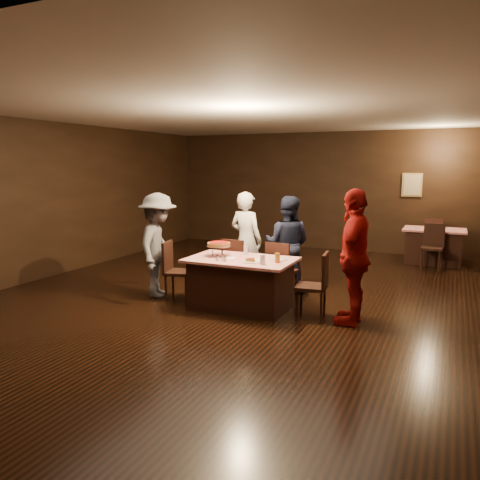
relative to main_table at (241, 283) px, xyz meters
The scene contains 22 objects.
room 1.88m from the main_table, 112.67° to the left, with size 10.00×10.04×3.02m.
main_table is the anchor object (origin of this frame).
back_table 5.44m from the main_table, 62.39° to the left, with size 1.30×0.90×0.77m, color red.
chair_far_left 0.85m from the main_table, 118.07° to the left, with size 0.42×0.42×0.95m, color black.
chair_far_right 0.85m from the main_table, 61.93° to the left, with size 0.42×0.42×0.95m, color black.
chair_end_left 1.10m from the main_table, behind, with size 0.42×0.42×0.95m, color black.
chair_end_right 1.10m from the main_table, ahead, with size 0.42×0.42×0.95m, color black.
chair_back_near 4.83m from the main_table, 58.54° to the left, with size 0.42×0.42×0.95m, color black.
chair_back_far 5.98m from the main_table, 65.06° to the left, with size 0.42×0.42×0.95m, color black.
diner_white_jacket 1.30m from the main_table, 110.33° to the left, with size 0.62×0.41×1.71m, color white.
diner_navy_hoodie 1.36m from the main_table, 76.10° to the left, with size 0.80×0.63×1.65m, color #171C31.
diner_grey_knit 1.59m from the main_table, behind, with size 1.11×0.64×1.72m, color slate.
diner_red_shirt 1.77m from the main_table, ahead, with size 1.09×0.45×1.86m, color #98100D.
pizza_stand 0.70m from the main_table, behind, with size 0.38×0.38×0.22m.
plate_with_slice 0.51m from the main_table, 35.75° to the right, with size 0.25×0.25×0.06m.
plate_empty 0.69m from the main_table, 15.26° to the left, with size 0.25×0.25×0.01m, color white.
glass_front_right 0.69m from the main_table, 29.05° to the right, with size 0.08×0.08×0.14m, color silver.
glass_amber 0.75m from the main_table, ahead, with size 0.08×0.08×0.14m, color #BF7F26.
glass_back 0.55m from the main_table, 99.46° to the left, with size 0.08×0.08×0.14m, color silver.
condiments 0.55m from the main_table, 122.43° to the right, with size 0.17×0.10×0.09m.
napkin_center 0.49m from the main_table, ahead, with size 0.16×0.16×0.01m, color white.
napkin_left 0.42m from the main_table, 161.57° to the right, with size 0.16×0.16×0.01m, color white.
Camera 1 is at (3.13, -6.91, 2.16)m, focal length 35.00 mm.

